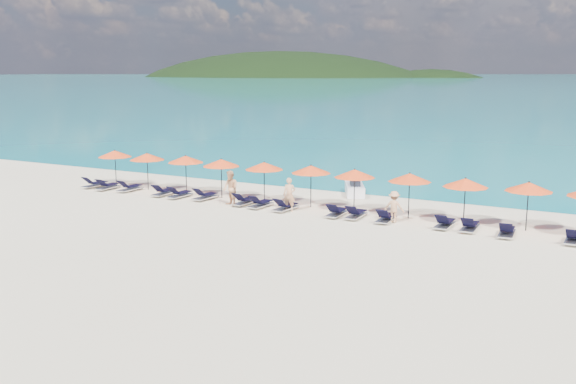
% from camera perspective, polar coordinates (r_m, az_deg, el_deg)
% --- Properties ---
extents(ground, '(1400.00, 1400.00, 0.00)m').
position_cam_1_polar(ground, '(29.46, -2.76, -3.26)').
color(ground, beige).
extents(headland_main, '(374.00, 242.00, 126.50)m').
position_cam_1_polar(headland_main, '(647.88, -0.95, 6.83)').
color(headland_main, black).
rests_on(headland_main, ground).
extents(headland_small, '(162.00, 126.00, 85.50)m').
position_cam_1_polar(headland_small, '(608.72, 12.51, 6.60)').
color(headland_small, black).
rests_on(headland_small, ground).
extents(jetski, '(2.06, 2.79, 0.94)m').
position_cam_1_polar(jetski, '(37.28, 5.95, 0.29)').
color(jetski, white).
rests_on(jetski, ground).
extents(beachgoer_a, '(0.72, 0.57, 1.74)m').
position_cam_1_polar(beachgoer_a, '(32.80, 0.11, -0.24)').
color(beachgoer_a, tan).
rests_on(beachgoer_a, ground).
extents(beachgoer_b, '(1.06, 0.90, 1.89)m').
position_cam_1_polar(beachgoer_b, '(34.27, -5.14, 0.32)').
color(beachgoer_b, tan).
rests_on(beachgoer_b, ground).
extents(beachgoer_c, '(1.02, 0.56, 1.51)m').
position_cam_1_polar(beachgoer_c, '(30.88, 9.41, -1.30)').
color(beachgoer_c, tan).
rests_on(beachgoer_c, ground).
extents(umbrella_0, '(2.10, 2.10, 2.28)m').
position_cam_1_polar(umbrella_0, '(41.36, -15.14, 3.30)').
color(umbrella_0, black).
rests_on(umbrella_0, ground).
extents(umbrella_1, '(2.10, 2.10, 2.28)m').
position_cam_1_polar(umbrella_1, '(39.52, -12.42, 3.09)').
color(umbrella_1, black).
rests_on(umbrella_1, ground).
extents(umbrella_2, '(2.10, 2.10, 2.28)m').
position_cam_1_polar(umbrella_2, '(37.96, -9.09, 2.90)').
color(umbrella_2, black).
rests_on(umbrella_2, ground).
extents(umbrella_3, '(2.10, 2.10, 2.28)m').
position_cam_1_polar(umbrella_3, '(36.22, -5.96, 2.60)').
color(umbrella_3, black).
rests_on(umbrella_3, ground).
extents(umbrella_4, '(2.10, 2.10, 2.28)m').
position_cam_1_polar(umbrella_4, '(34.85, -2.13, 2.33)').
color(umbrella_4, black).
rests_on(umbrella_4, ground).
extents(umbrella_5, '(2.10, 2.10, 2.28)m').
position_cam_1_polar(umbrella_5, '(33.66, 2.06, 2.02)').
color(umbrella_5, black).
rests_on(umbrella_5, ground).
extents(umbrella_6, '(2.10, 2.10, 2.28)m').
position_cam_1_polar(umbrella_6, '(32.48, 5.94, 1.65)').
color(umbrella_6, black).
rests_on(umbrella_6, ground).
extents(umbrella_7, '(2.10, 2.10, 2.28)m').
position_cam_1_polar(umbrella_7, '(31.64, 10.76, 1.27)').
color(umbrella_7, black).
rests_on(umbrella_7, ground).
extents(umbrella_8, '(2.10, 2.10, 2.28)m').
position_cam_1_polar(umbrella_8, '(30.78, 15.50, 0.80)').
color(umbrella_8, black).
rests_on(umbrella_8, ground).
extents(umbrella_9, '(2.10, 2.10, 2.28)m').
position_cam_1_polar(umbrella_9, '(30.58, 20.61, 0.44)').
color(umbrella_9, black).
rests_on(umbrella_9, ground).
extents(lounger_0, '(0.77, 1.75, 0.66)m').
position_cam_1_polar(lounger_0, '(41.26, -16.80, 0.69)').
color(lounger_0, silver).
rests_on(lounger_0, ground).
extents(lounger_1, '(0.68, 1.72, 0.66)m').
position_cam_1_polar(lounger_1, '(40.31, -15.74, 0.52)').
color(lounger_1, silver).
rests_on(lounger_1, ground).
extents(lounger_2, '(0.68, 1.72, 0.66)m').
position_cam_1_polar(lounger_2, '(39.41, -13.90, 0.38)').
color(lounger_2, silver).
rests_on(lounger_2, ground).
extents(lounger_3, '(0.67, 1.72, 0.66)m').
position_cam_1_polar(lounger_3, '(37.62, -11.02, 0.01)').
color(lounger_3, silver).
rests_on(lounger_3, ground).
extents(lounger_4, '(0.71, 1.73, 0.66)m').
position_cam_1_polar(lounger_4, '(36.81, -9.62, -0.18)').
color(lounger_4, silver).
rests_on(lounger_4, ground).
extents(lounger_5, '(0.77, 1.75, 0.66)m').
position_cam_1_polar(lounger_5, '(36.07, -7.38, -0.34)').
color(lounger_5, silver).
rests_on(lounger_5, ground).
extents(lounger_6, '(0.75, 1.74, 0.66)m').
position_cam_1_polar(lounger_6, '(34.48, -3.88, -0.79)').
color(lounger_6, silver).
rests_on(lounger_6, ground).
extents(lounger_7, '(0.74, 1.74, 0.66)m').
position_cam_1_polar(lounger_7, '(33.77, -2.46, -1.02)').
color(lounger_7, silver).
rests_on(lounger_7, ground).
extents(lounger_8, '(0.77, 1.75, 0.66)m').
position_cam_1_polar(lounger_8, '(32.98, -0.23, -1.30)').
color(lounger_8, silver).
rests_on(lounger_8, ground).
extents(lounger_9, '(0.67, 1.72, 0.66)m').
position_cam_1_polar(lounger_9, '(31.81, 4.35, -1.79)').
color(lounger_9, silver).
rests_on(lounger_9, ground).
extents(lounger_10, '(0.64, 1.71, 0.66)m').
position_cam_1_polar(lounger_10, '(31.49, 6.05, -1.95)').
color(lounger_10, silver).
rests_on(lounger_10, ground).
extents(lounger_11, '(0.69, 1.72, 0.66)m').
position_cam_1_polar(lounger_11, '(30.92, 8.71, -2.25)').
color(lounger_11, silver).
rests_on(lounger_11, ground).
extents(lounger_12, '(0.65, 1.71, 0.66)m').
position_cam_1_polar(lounger_12, '(30.32, 13.76, -2.70)').
color(lounger_12, silver).
rests_on(lounger_12, ground).
extents(lounger_13, '(0.66, 1.72, 0.66)m').
position_cam_1_polar(lounger_13, '(30.04, 15.86, -2.93)').
color(lounger_13, silver).
rests_on(lounger_13, ground).
extents(lounger_14, '(0.74, 1.74, 0.66)m').
position_cam_1_polar(lounger_14, '(29.55, 18.87, -3.33)').
color(lounger_14, silver).
rests_on(lounger_14, ground).
extents(lounger_15, '(0.65, 1.71, 0.66)m').
position_cam_1_polar(lounger_15, '(29.45, 24.07, -3.75)').
color(lounger_15, silver).
rests_on(lounger_15, ground).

